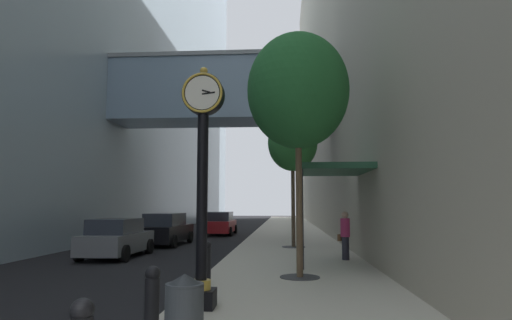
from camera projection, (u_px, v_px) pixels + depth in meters
ground_plane at (251, 236)px, 28.91m from camera, size 110.00×110.00×0.00m
sidewalk_right at (289, 232)px, 31.72m from camera, size 5.13×80.00×0.14m
building_block_right at (378, 13)px, 33.04m from camera, size 9.00×80.00×34.04m
street_clock at (202, 172)px, 8.43m from camera, size 0.84×0.55×4.78m
bollard_second at (152, 299)px, 6.49m from camera, size 0.24×0.24×1.04m
bollard_fourth at (207, 260)px, 11.02m from camera, size 0.24×0.24×1.04m
street_tree_near at (298, 91)px, 12.15m from camera, size 2.91×2.91×6.91m
street_tree_mid_near at (293, 143)px, 20.47m from camera, size 2.39×2.39×6.35m
trash_bin at (184, 313)px, 5.69m from camera, size 0.53×0.53×1.05m
pedestrian_walking at (345, 234)px, 15.43m from camera, size 0.52×0.50×1.74m
storefront_awning at (331, 171)px, 14.87m from camera, size 2.40×3.60×3.30m
car_red_near at (220, 224)px, 30.23m from camera, size 2.05×4.44×1.63m
car_black_mid at (166, 230)px, 22.50m from camera, size 2.12×4.72×1.68m
car_grey_far at (117, 238)px, 17.18m from camera, size 2.03×4.05×1.56m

